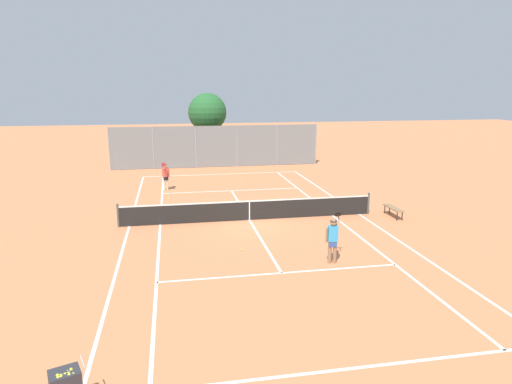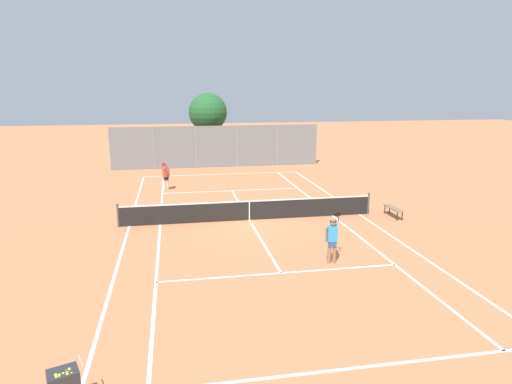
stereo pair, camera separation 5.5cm
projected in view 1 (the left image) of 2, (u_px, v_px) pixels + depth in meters
ground_plane at (249, 220)px, 21.50m from camera, size 120.00×120.00×0.00m
court_line_markings at (249, 220)px, 21.50m from camera, size 11.10×23.90×0.01m
tennis_net at (249, 210)px, 21.38m from camera, size 12.00×0.10×1.07m
player_near_side at (333, 238)px, 16.07m from camera, size 0.75×0.72×1.77m
player_far_left at (166, 175)px, 27.62m from camera, size 0.48×0.87×1.77m
loose_tennis_ball_0 at (267, 181)px, 30.39m from camera, size 0.07×0.07×0.07m
loose_tennis_ball_1 at (169, 199)px, 25.53m from camera, size 0.07×0.07×0.07m
loose_tennis_ball_2 at (241, 250)px, 17.48m from camera, size 0.07×0.07×0.07m
loose_tennis_ball_3 at (241, 178)px, 31.39m from camera, size 0.07×0.07×0.07m
courtside_bench at (393, 209)px, 21.96m from camera, size 0.36×1.50×0.47m
back_fence at (217, 146)px, 35.54m from camera, size 16.21×0.08×3.25m
tree_behind_left at (207, 113)px, 38.31m from camera, size 3.22×3.22×5.68m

